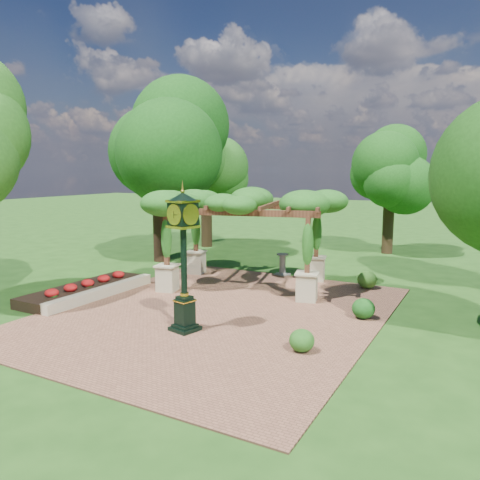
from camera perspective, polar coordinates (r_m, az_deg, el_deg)
The scene contains 13 objects.
ground at distance 14.59m, azimuth -4.79°, elevation -9.88°, with size 120.00×120.00×0.00m, color #1E4714.
brick_plaza at distance 15.38m, azimuth -2.71°, elevation -8.79°, with size 10.00×12.00×0.04m, color brown.
border_wall at distance 17.73m, azimuth -16.46°, elevation -6.19°, with size 0.35×5.00×0.40m, color #C6B793.
flower_bed at distance 18.37m, azimuth -18.46°, elevation -5.83°, with size 1.50×5.00×0.36m, color red.
pedestal_clock at distance 13.17m, azimuth -6.90°, elevation -1.05°, with size 0.96×0.96×4.04m.
pergola at distance 18.27m, azimuth 0.63°, elevation 4.05°, with size 6.87×5.18×3.86m.
sundial at distance 20.65m, azimuth 5.20°, elevation -3.17°, with size 0.64×0.64×0.96m.
shrub_front at distance 12.19m, azimuth 7.54°, elevation -12.05°, with size 0.64×0.64×0.58m, color #225618.
shrub_mid at distance 15.10m, azimuth 14.82°, elevation -8.08°, with size 0.70×0.70×0.63m, color #164914.
shrub_back at distance 18.88m, azimuth 15.25°, elevation -4.69°, with size 0.75×0.75×0.68m, color #32661D.
tree_west_near at distance 23.83m, azimuth -9.93°, elevation 11.32°, with size 4.94×4.94×8.45m.
tree_west_far at distance 28.10m, azimuth -4.18°, elevation 9.56°, with size 3.79×3.79×7.47m.
tree_north at distance 26.93m, azimuth 17.90°, elevation 8.34°, with size 3.39×3.39×6.86m.
Camera 1 is at (7.66, -11.53, 4.60)m, focal length 35.00 mm.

